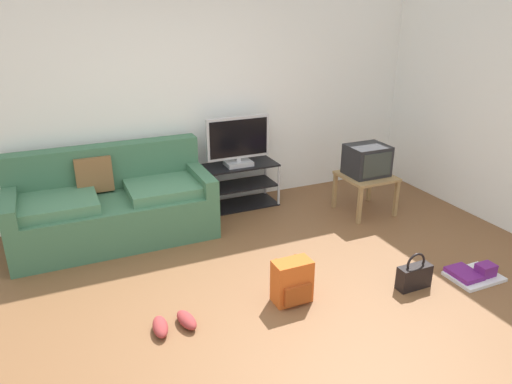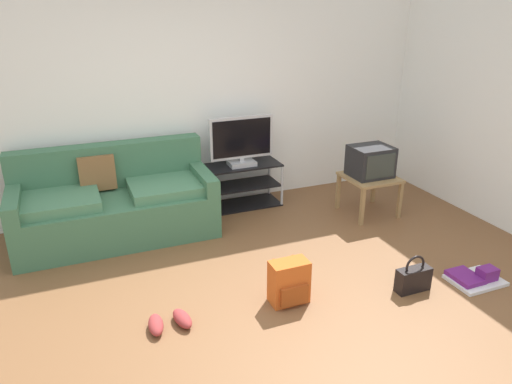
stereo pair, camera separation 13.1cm
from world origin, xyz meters
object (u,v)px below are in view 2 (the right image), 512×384
handbag (413,278)px  couch (115,204)px  side_table (370,182)px  backpack (289,282)px  tv_stand (241,185)px  floor_tray (475,278)px  flat_tv (241,142)px  crt_tv (371,161)px  sneakers_pair (169,322)px

handbag → couch: bearing=137.0°
side_table → backpack: size_ratio=1.53×
tv_stand → handbag: size_ratio=2.75×
backpack → floor_tray: size_ratio=0.82×
couch → side_table: couch is taller
flat_tv → crt_tv: (1.28, -0.72, -0.18)m
backpack → handbag: 1.08m
tv_stand → sneakers_pair: tv_stand is taller
crt_tv → backpack: 2.10m
handbag → flat_tv: bearing=107.5°
couch → flat_tv: (1.48, 0.21, 0.46)m
flat_tv → tv_stand: bearing=90.0°
handbag → sneakers_pair: bearing=171.8°
flat_tv → backpack: 2.11m
handbag → sneakers_pair: handbag is taller
crt_tv → flat_tv: bearing=150.6°
couch → side_table: (2.76, -0.53, 0.05)m
handbag → backpack: bearing=166.4°
flat_tv → side_table: bearing=-30.0°
crt_tv → handbag: 1.70m
flat_tv → floor_tray: size_ratio=1.70×
tv_stand → backpack: tv_stand is taller
backpack → sneakers_pair: (-0.98, 0.04, -0.13)m
crt_tv → floor_tray: crt_tv is taller
couch → handbag: (2.19, -2.04, -0.22)m
crt_tv → handbag: crt_tv is taller
side_table → sneakers_pair: bearing=-155.0°
handbag → floor_tray: bearing=-9.8°
sneakers_pair → couch: bearing=95.2°
crt_tv → sneakers_pair: crt_tv is taller
handbag → sneakers_pair: (-2.03, 0.29, -0.07)m
side_table → crt_tv: size_ratio=1.26×
backpack → floor_tray: backpack is taller
flat_tv → floor_tray: (1.30, -2.34, -0.76)m
handbag → floor_tray: handbag is taller
crt_tv → sneakers_pair: bearing=-154.7°
tv_stand → sneakers_pair: 2.38m
couch → handbag: size_ratio=5.92×
handbag → tv_stand: bearing=107.3°
tv_stand → side_table: bearing=-30.7°
couch → sneakers_pair: 1.78m
sneakers_pair → crt_tv: bearing=25.3°
backpack → handbag: size_ratio=1.09×
side_table → flat_tv: bearing=150.0°
side_table → handbag: size_ratio=1.67×
couch → backpack: bearing=-57.4°
couch → crt_tv: bearing=-10.6°
tv_stand → crt_tv: 1.52m
flat_tv → crt_tv: size_ratio=1.70×
flat_tv → floor_tray: flat_tv is taller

